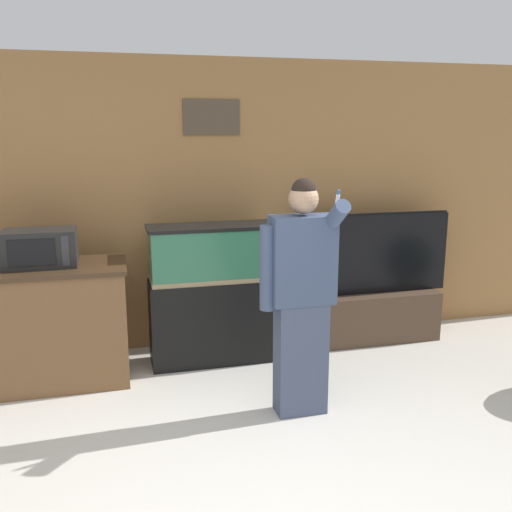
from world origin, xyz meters
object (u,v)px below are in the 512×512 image
(counter_island, at_px, (23,327))
(person_standing, at_px, (301,295))
(aquarium_on_stand, at_px, (215,294))
(tv_on_stand, at_px, (375,303))
(microwave, at_px, (40,248))

(counter_island, height_order, person_standing, person_standing)
(person_standing, bearing_deg, aquarium_on_stand, 110.78)
(aquarium_on_stand, bearing_deg, tv_on_stand, 4.41)
(microwave, height_order, aquarium_on_stand, microwave)
(aquarium_on_stand, relative_size, tv_on_stand, 0.83)
(tv_on_stand, bearing_deg, aquarium_on_stand, -175.59)
(counter_island, bearing_deg, tv_on_stand, 4.23)
(person_standing, bearing_deg, counter_island, 153.65)
(counter_island, xyz_separation_m, microwave, (0.17, 0.01, 0.62))
(aquarium_on_stand, distance_m, tv_on_stand, 1.59)
(counter_island, distance_m, person_standing, 2.21)
(microwave, bearing_deg, person_standing, -28.68)
(aquarium_on_stand, height_order, tv_on_stand, tv_on_stand)
(microwave, xyz_separation_m, aquarium_on_stand, (1.37, 0.10, -0.49))
(microwave, xyz_separation_m, tv_on_stand, (2.93, 0.22, -0.73))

